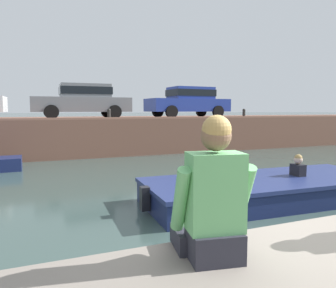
# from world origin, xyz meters

# --- Properties ---
(ground_plane) EXTENTS (400.00, 400.00, 0.00)m
(ground_plane) POSITION_xyz_m (0.00, 5.60, 0.00)
(ground_plane) COLOR #384C47
(far_quay_wall) EXTENTS (60.00, 6.00, 1.59)m
(far_quay_wall) POSITION_xyz_m (0.00, 14.21, 0.80)
(far_quay_wall) COLOR brown
(far_quay_wall) RESTS_ON ground
(far_wall_coping) EXTENTS (60.00, 0.24, 0.08)m
(far_wall_coping) POSITION_xyz_m (0.00, 11.33, 1.63)
(far_wall_coping) COLOR #925F4C
(far_wall_coping) RESTS_ON far_quay_wall
(motorboat_passing) EXTENTS (6.60, 2.29, 1.00)m
(motorboat_passing) POSITION_xyz_m (2.59, 3.44, 0.26)
(motorboat_passing) COLOR navy
(motorboat_passing) RESTS_ON ground
(car_left_inner_grey) EXTENTS (4.31, 1.92, 1.54)m
(car_left_inner_grey) POSITION_xyz_m (-0.24, 13.13, 2.44)
(car_left_inner_grey) COLOR slate
(car_left_inner_grey) RESTS_ON far_quay_wall
(car_centre_blue) EXTENTS (4.30, 2.01, 1.54)m
(car_centre_blue) POSITION_xyz_m (5.10, 13.14, 2.44)
(car_centre_blue) COLOR #233893
(car_centre_blue) RESTS_ON far_quay_wall
(mooring_bollard_mid) EXTENTS (0.15, 0.15, 0.45)m
(mooring_bollard_mid) POSITION_xyz_m (0.59, 11.46, 1.83)
(mooring_bollard_mid) COLOR #2D2B28
(mooring_bollard_mid) RESTS_ON far_quay_wall
(mooring_bollard_east) EXTENTS (0.15, 0.15, 0.45)m
(mooring_bollard_east) POSITION_xyz_m (7.32, 11.46, 1.83)
(mooring_bollard_east) COLOR #2D2B28
(mooring_bollard_east) RESTS_ON far_quay_wall
(person_seated_left) EXTENTS (0.57, 0.58, 0.97)m
(person_seated_left) POSITION_xyz_m (-1.22, -0.33, 1.37)
(person_seated_left) COLOR #282833
(person_seated_left) RESTS_ON near_quay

